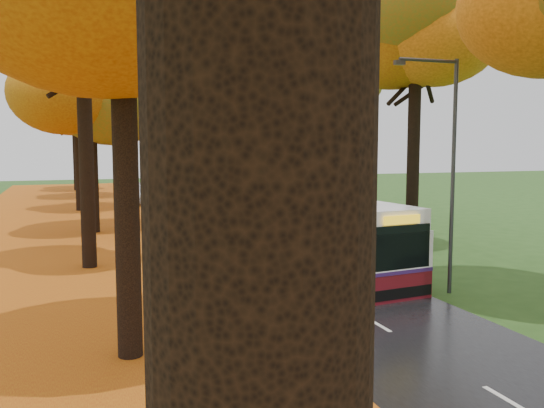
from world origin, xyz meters
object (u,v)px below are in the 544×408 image
bus (314,231)px  car_silver (143,195)px  streetlamp_mid (253,151)px  streetlamp_far (190,148)px  car_white (168,212)px  streetlamp_near (447,157)px  car_dark (140,195)px

bus → car_silver: bearing=90.6°
streetlamp_mid → streetlamp_far: (0.00, 22.00, 0.00)m
bus → car_white: size_ratio=2.85×
streetlamp_near → car_dark: streetlamp_near is taller
streetlamp_mid → car_silver: (-6.21, 11.68, -3.91)m
car_dark → streetlamp_near: bearing=-97.3°
car_silver → car_dark: 1.63m
streetlamp_mid → car_silver: streetlamp_mid is taller
streetlamp_mid → streetlamp_far: 22.00m
streetlamp_near → streetlamp_far: size_ratio=1.00×
streetlamp_near → streetlamp_far: bearing=90.0°
streetlamp_mid → streetlamp_near: bearing=-90.0°
streetlamp_near → car_white: bearing=106.3°
streetlamp_mid → streetlamp_far: same height
car_silver → streetlamp_near: bearing=-84.0°
bus → car_silver: size_ratio=2.51×
streetlamp_far → car_white: size_ratio=1.97×
streetlamp_far → car_silver: size_ratio=1.74×
streetlamp_near → streetlamp_far: same height
streetlamp_mid → car_white: streetlamp_mid is taller
bus → car_white: bus is taller
streetlamp_near → bus: bearing=118.1°
car_dark → car_white: bearing=-106.8°
streetlamp_mid → car_dark: (-6.30, 13.30, -4.08)m
streetlamp_far → bus: size_ratio=0.69×
streetlamp_near → bus: size_ratio=0.69×
streetlamp_mid → car_dark: bearing=115.3°
streetlamp_near → streetlamp_far: 44.00m
streetlamp_mid → car_silver: bearing=118.0°
streetlamp_mid → car_dark: 15.27m
streetlamp_mid → bus: streetlamp_mid is taller
streetlamp_near → car_dark: 36.09m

